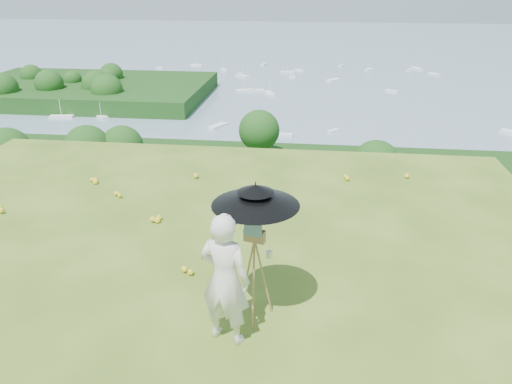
# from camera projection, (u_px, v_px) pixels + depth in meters

# --- Properties ---
(ground) EXTENTS (14.00, 14.00, 0.00)m
(ground) POSITION_uv_depth(u_px,v_px,m) (177.00, 285.00, 7.98)
(ground) COLOR #435E1B
(ground) RESTS_ON ground
(forest_slope) EXTENTS (140.00, 56.00, 22.00)m
(forest_slope) POSITION_uv_depth(u_px,v_px,m) (284.00, 329.00, 51.44)
(forest_slope) COLOR #17320D
(forest_slope) RESTS_ON bay_water
(shoreline_tier) EXTENTS (170.00, 28.00, 8.00)m
(shoreline_tier) POSITION_uv_depth(u_px,v_px,m) (298.00, 218.00, 90.63)
(shoreline_tier) COLOR #6A6655
(shoreline_tier) RESTS_ON bay_water
(bay_water) EXTENTS (700.00, 700.00, 0.00)m
(bay_water) POSITION_uv_depth(u_px,v_px,m) (313.00, 62.00, 239.95)
(bay_water) COLOR #7289A3
(bay_water) RESTS_ON ground
(peninsula) EXTENTS (90.00, 60.00, 12.00)m
(peninsula) POSITION_uv_depth(u_px,v_px,m) (87.00, 82.00, 168.80)
(peninsula) COLOR #17320D
(peninsula) RESTS_ON bay_water
(slope_trees) EXTENTS (110.00, 50.00, 6.00)m
(slope_trees) POSITION_uv_depth(u_px,v_px,m) (288.00, 206.00, 45.83)
(slope_trees) COLOR #1B4414
(slope_trees) RESTS_ON forest_slope
(harbor_town) EXTENTS (110.00, 22.00, 5.00)m
(harbor_town) POSITION_uv_depth(u_px,v_px,m) (299.00, 185.00, 88.03)
(harbor_town) COLOR silver
(harbor_town) RESTS_ON shoreline_tier
(moored_boats) EXTENTS (140.00, 140.00, 0.70)m
(moored_boats) POSITION_uv_depth(u_px,v_px,m) (272.00, 97.00, 169.30)
(moored_boats) COLOR white
(moored_boats) RESTS_ON bay_water
(wildflowers) EXTENTS (10.00, 10.50, 0.12)m
(wildflowers) POSITION_uv_depth(u_px,v_px,m) (181.00, 274.00, 8.19)
(wildflowers) COLOR yellow
(wildflowers) RESTS_ON ground
(painter) EXTENTS (0.79, 0.62, 1.89)m
(painter) POSITION_uv_depth(u_px,v_px,m) (225.00, 279.00, 6.45)
(painter) COLOR white
(painter) RESTS_ON ground
(field_easel) EXTENTS (0.71, 0.71, 1.54)m
(field_easel) POSITION_uv_depth(u_px,v_px,m) (255.00, 271.00, 6.96)
(field_easel) COLOR #8E5F3B
(field_easel) RESTS_ON ground
(sun_umbrella) EXTENTS (1.60, 1.60, 0.84)m
(sun_umbrella) POSITION_uv_depth(u_px,v_px,m) (256.00, 211.00, 6.61)
(sun_umbrella) COLOR black
(sun_umbrella) RESTS_ON field_easel
(painter_cap) EXTENTS (0.22, 0.25, 0.10)m
(painter_cap) POSITION_uv_depth(u_px,v_px,m) (223.00, 218.00, 6.10)
(painter_cap) COLOR #D67579
(painter_cap) RESTS_ON painter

